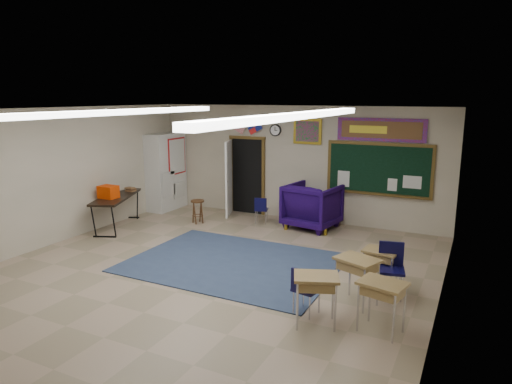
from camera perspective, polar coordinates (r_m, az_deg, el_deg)
The scene contains 24 objects.
floor at distance 8.60m, azimuth -6.65°, elevation -10.30°, with size 9.00×9.00×0.00m, color gray.
back_wall at distance 12.10m, azimuth 4.85°, elevation 3.61°, with size 8.00×0.04×3.00m, color #C1B39D.
left_wall at distance 10.84m, azimuth -24.89°, elevation 1.57°, with size 0.04×9.00×3.00m, color #C1B39D.
right_wall at distance 6.88m, azimuth 22.28°, elevation -3.65°, with size 0.04×9.00×3.00m, color #C1B39D.
ceiling at distance 7.97m, azimuth -7.18°, elevation 10.10°, with size 8.00×9.00×0.04m, color #BABBB6.
area_rug at distance 9.13m, azimuth -2.83°, elevation -8.81°, with size 4.00×3.00×0.02m, color #2E3E59.
fluorescent_strips at distance 7.97m, azimuth -7.16°, elevation 9.67°, with size 3.86×6.00×0.10m, color white, non-canonical shape.
doorway at distance 12.66m, azimuth -1.77°, elevation 1.99°, with size 1.10×0.89×2.16m.
chalkboard at distance 11.46m, azimuth 15.06°, elevation 2.59°, with size 2.55×0.14×1.30m.
bulletin_board at distance 11.35m, azimuth 15.34°, elevation 7.51°, with size 2.10×0.05×0.55m.
framed_art_print at distance 11.86m, azimuth 6.45°, elevation 7.54°, with size 0.75×0.05×0.65m.
wall_clock at distance 12.19m, azimuth 2.44°, elevation 7.72°, with size 0.32×0.05×0.32m.
wall_flags at distance 12.53m, azimuth -1.20°, elevation 8.44°, with size 1.16×0.06×0.70m, color red, non-canonical shape.
storage_cabinet at distance 13.43m, azimuth -11.14°, elevation 2.51°, with size 0.59×1.25×2.20m.
wingback_armchair at distance 11.45m, azimuth 7.04°, elevation -1.72°, with size 1.19×1.22×1.11m, color #150537.
student_chair_reading at distance 11.81m, azimuth 0.68°, elevation -2.26°, with size 0.35×0.35×0.70m, color black, non-canonical shape.
student_chair_desk_a at distance 7.05m, azimuth 6.34°, elevation -12.12°, with size 0.38×0.38×0.75m, color black, non-canonical shape.
student_chair_desk_b at distance 7.84m, azimuth 16.50°, elevation -9.49°, with size 0.44×0.44×0.89m, color black, non-canonical shape.
student_desk_front_left at distance 7.46m, azimuth 12.49°, elevation -10.52°, with size 0.77×0.67×0.76m.
student_desk_front_right at distance 8.17m, azimuth 15.26°, elevation -8.99°, with size 0.62×0.49×0.69m.
student_desk_back_left at distance 6.74m, azimuth 7.48°, elevation -12.92°, with size 0.76×0.67×0.75m.
student_desk_back_right at distance 6.73m, azimuth 15.40°, elevation -13.37°, with size 0.70×0.59×0.74m.
folding_table at distance 11.93m, azimuth -17.02°, elevation -2.19°, with size 1.36×2.05×1.11m.
wooden_stool at distance 11.90m, azimuth -7.31°, elevation -2.41°, with size 0.34×0.34×0.61m.
Camera 1 is at (4.39, -6.64, 3.24)m, focal length 32.00 mm.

